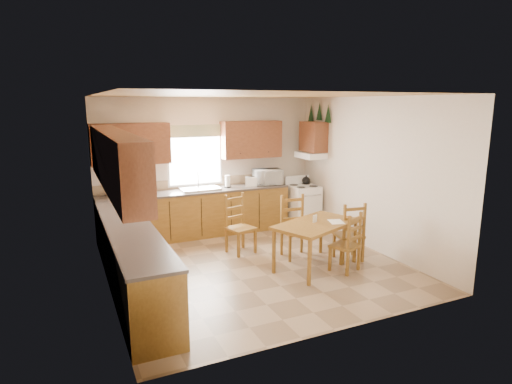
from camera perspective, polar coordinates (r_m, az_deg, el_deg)
name	(u,v)px	position (r m, az deg, el deg)	size (l,w,h in m)	color
floor	(255,265)	(7.04, -0.09, -9.77)	(4.50, 4.50, 0.00)	#967B5E
ceiling	(255,95)	(6.55, -0.10, 12.78)	(4.50, 4.50, 0.00)	olive
wall_left	(103,197)	(6.10, -19.69, -0.60)	(4.50, 4.50, 0.00)	beige
wall_right	(370,174)	(7.86, 15.02, 2.32)	(4.50, 4.50, 0.00)	beige
wall_back	(209,165)	(8.73, -6.25, 3.57)	(4.50, 4.50, 0.00)	beige
wall_front	(341,218)	(4.76, 11.25, -3.48)	(4.50, 4.50, 0.00)	beige
lower_cab_back	(197,214)	(8.52, -7.87, -2.92)	(3.75, 0.60, 0.88)	brown
lower_cab_left	(132,261)	(6.24, -16.21, -8.82)	(0.60, 3.60, 0.88)	brown
counter_back	(196,191)	(8.42, -7.96, 0.11)	(3.75, 0.63, 0.04)	#493F3B
counter_left	(130,229)	(6.09, -16.46, -4.76)	(0.63, 3.60, 0.04)	#493F3B
backsplash	(192,183)	(8.67, -8.53, 1.17)	(3.75, 0.01, 0.18)	#947C5B
upper_cab_back_left	(131,144)	(8.16, -16.38, 6.17)	(1.41, 0.33, 0.75)	brown
upper_cab_back_right	(251,139)	(8.83, -0.63, 7.03)	(1.25, 0.33, 0.75)	brown
upper_cab_left	(115,160)	(5.89, -18.30, 4.06)	(0.33, 3.60, 0.75)	brown
upper_cab_stove	(313,137)	(9.02, 7.65, 7.31)	(0.33, 0.62, 0.62)	brown
range_hood	(311,155)	(9.03, 7.31, 4.90)	(0.44, 0.62, 0.12)	white
window_frame	(195,156)	(8.59, -8.12, 4.73)	(1.13, 0.02, 1.18)	white
window_pane	(195,156)	(8.59, -8.11, 4.73)	(1.05, 0.01, 1.10)	white
window_valance	(195,131)	(8.52, -8.16, 8.05)	(1.19, 0.01, 0.24)	#59763F
sink_basin	(200,189)	(8.43, -7.48, 0.42)	(0.75, 0.45, 0.04)	silver
pine_decal_a	(328,114)	(8.80, 9.59, 10.27)	(0.22, 0.22, 0.36)	#143319
pine_decal_b	(319,111)	(9.07, 8.45, 10.60)	(0.22, 0.22, 0.36)	#143319
pine_decal_c	(311,113)	(9.34, 7.35, 10.41)	(0.22, 0.22, 0.36)	#143319
stove	(303,206)	(9.16, 6.30, -1.92)	(0.58, 0.60, 0.86)	white
coffeemaker	(114,188)	(8.13, -18.41, 0.50)	(0.19, 0.23, 0.32)	white
paper_towel	(228,181)	(8.60, -3.81, 1.42)	(0.11, 0.11, 0.25)	white
toaster	(251,181)	(8.74, -0.66, 1.42)	(0.23, 0.15, 0.19)	white
microwave	(267,177)	(8.92, 1.54, 2.05)	(0.53, 0.38, 0.32)	white
dining_table	(316,245)	(6.91, 7.97, -7.03)	(1.39, 0.79, 0.74)	brown
chair_near_left	(345,242)	(6.84, 11.79, -6.52)	(0.39, 0.37, 0.94)	brown
chair_near_right	(349,231)	(7.31, 12.28, -5.12)	(0.42, 0.40, 0.99)	brown
chair_far_left	(241,225)	(7.47, -2.05, -4.37)	(0.43, 0.41, 1.02)	brown
chair_far_right	(296,228)	(7.28, 5.38, -4.74)	(0.44, 0.42, 1.05)	brown
table_paper	(336,222)	(6.90, 10.64, -3.92)	(0.21, 0.28, 0.00)	white
table_card	(315,219)	(6.80, 7.87, -3.53)	(0.09, 0.02, 0.12)	white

